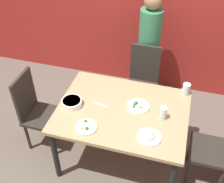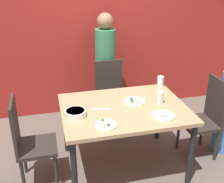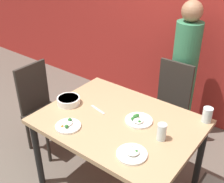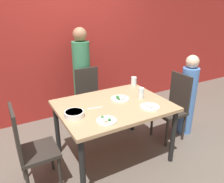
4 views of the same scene
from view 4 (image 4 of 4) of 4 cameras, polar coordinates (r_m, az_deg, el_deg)
name	(u,v)px [view 4 (image 4 of 4)]	position (r m, az deg, el deg)	size (l,w,h in m)	color
ground_plane	(113,156)	(3.06, 0.34, -16.47)	(10.00, 10.00, 0.00)	#60564C
wall_back	(69,39)	(3.85, -11.22, 13.19)	(10.00, 0.06, 2.70)	#A82823
dining_table	(113,110)	(2.69, 0.37, -4.95)	(1.33, 1.00, 0.77)	tan
chair_adult_spot	(90,98)	(3.48, -5.75, -1.72)	(0.40, 0.40, 0.98)	#2D2823
chair_child_spot	(173,106)	(3.33, 15.73, -3.55)	(0.40, 0.40, 0.98)	#2D2823
chair_empty_left	(30,147)	(2.49, -20.65, -13.42)	(0.40, 0.40, 0.98)	#2D2823
person_adult	(82,79)	(3.66, -7.82, 3.30)	(0.28, 0.28, 1.58)	#387F56
person_child	(188,98)	(3.50, 19.16, -1.50)	(0.24, 0.24, 1.24)	#5184D1
bowl_curry	(74,114)	(2.39, -9.84, -5.80)	(0.21, 0.21, 0.06)	white
plate_rice_adult	(150,106)	(2.61, 9.89, -3.85)	(0.23, 0.23, 0.05)	white
plate_rice_child	(120,99)	(2.78, 2.14, -1.84)	(0.23, 0.23, 0.06)	white
plate_noodles	(106,120)	(2.28, -1.54, -7.55)	(0.21, 0.21, 0.05)	white
glass_water_tall	(134,81)	(3.27, 5.71, 2.68)	(0.08, 0.08, 0.13)	silver
glass_water_short	(141,93)	(2.83, 7.64, -0.37)	(0.07, 0.07, 0.14)	silver
fork_steel	(95,108)	(2.57, -4.46, -4.30)	(0.18, 0.06, 0.01)	silver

